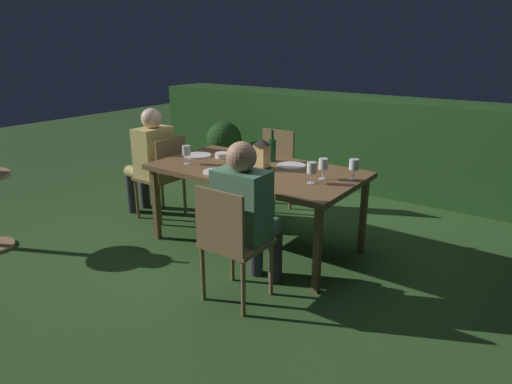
# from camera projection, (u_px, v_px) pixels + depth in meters

# --- Properties ---
(ground_plane) EXTENTS (16.00, 16.00, 0.00)m
(ground_plane) POSITION_uv_depth(u_px,v_px,m) (256.00, 244.00, 4.16)
(ground_plane) COLOR #2D5123
(dining_table) EXTENTS (1.83, 0.98, 0.73)m
(dining_table) POSITION_uv_depth(u_px,v_px,m) (256.00, 174.00, 3.95)
(dining_table) COLOR brown
(dining_table) RESTS_ON ground
(chair_side_left_b) EXTENTS (0.42, 0.40, 0.87)m
(chair_side_left_b) POSITION_uv_depth(u_px,v_px,m) (231.00, 240.00, 3.10)
(chair_side_left_b) COLOR brown
(chair_side_left_b) RESTS_ON ground
(person_in_green) EXTENTS (0.38, 0.47, 1.15)m
(person_in_green) POSITION_uv_depth(u_px,v_px,m) (247.00, 211.00, 3.20)
(person_in_green) COLOR #4C7A5B
(person_in_green) RESTS_ON ground
(chair_head_near) EXTENTS (0.40, 0.42, 0.87)m
(chair_head_near) POSITION_uv_depth(u_px,v_px,m) (164.00, 174.00, 4.65)
(chair_head_near) COLOR brown
(chair_head_near) RESTS_ON ground
(person_in_mustard) EXTENTS (0.48, 0.38, 1.15)m
(person_in_mustard) POSITION_uv_depth(u_px,v_px,m) (150.00, 157.00, 4.71)
(person_in_mustard) COLOR tan
(person_in_mustard) RESTS_ON ground
(chair_side_right_a) EXTENTS (0.42, 0.40, 0.87)m
(chair_side_right_a) POSITION_uv_depth(u_px,v_px,m) (272.00, 166.00, 4.92)
(chair_side_right_a) COLOR brown
(chair_side_right_a) RESTS_ON ground
(lantern_centerpiece) EXTENTS (0.15, 0.15, 0.27)m
(lantern_centerpiece) POSITION_uv_depth(u_px,v_px,m) (262.00, 152.00, 3.87)
(lantern_centerpiece) COLOR black
(lantern_centerpiece) RESTS_ON dining_table
(green_bottle_on_table) EXTENTS (0.07, 0.07, 0.29)m
(green_bottle_on_table) POSITION_uv_depth(u_px,v_px,m) (272.00, 150.00, 4.13)
(green_bottle_on_table) COLOR #144723
(green_bottle_on_table) RESTS_ON dining_table
(wine_glass_a) EXTENTS (0.08, 0.08, 0.17)m
(wine_glass_a) POSITION_uv_depth(u_px,v_px,m) (312.00, 169.00, 3.48)
(wine_glass_a) COLOR silver
(wine_glass_a) RESTS_ON dining_table
(wine_glass_b) EXTENTS (0.08, 0.08, 0.17)m
(wine_glass_b) POSITION_uv_depth(u_px,v_px,m) (186.00, 151.00, 4.03)
(wine_glass_b) COLOR silver
(wine_glass_b) RESTS_ON dining_table
(wine_glass_c) EXTENTS (0.08, 0.08, 0.17)m
(wine_glass_c) POSITION_uv_depth(u_px,v_px,m) (354.00, 166.00, 3.57)
(wine_glass_c) COLOR silver
(wine_glass_c) RESTS_ON dining_table
(wine_glass_d) EXTENTS (0.08, 0.08, 0.17)m
(wine_glass_d) POSITION_uv_depth(u_px,v_px,m) (323.00, 165.00, 3.59)
(wine_glass_d) COLOR silver
(wine_glass_d) RESTS_ON dining_table
(plate_a) EXTENTS (0.21, 0.21, 0.01)m
(plate_a) POSITION_uv_depth(u_px,v_px,m) (216.00, 172.00, 3.80)
(plate_a) COLOR white
(plate_a) RESTS_ON dining_table
(plate_b) EXTENTS (0.25, 0.25, 0.01)m
(plate_b) POSITION_uv_depth(u_px,v_px,m) (291.00, 166.00, 3.98)
(plate_b) COLOR silver
(plate_b) RESTS_ON dining_table
(plate_c) EXTENTS (0.26, 0.26, 0.01)m
(plate_c) POSITION_uv_depth(u_px,v_px,m) (198.00, 155.00, 4.35)
(plate_c) COLOR white
(plate_c) RESTS_ON dining_table
(bowl_olives) EXTENTS (0.14, 0.14, 0.05)m
(bowl_olives) POSITION_uv_depth(u_px,v_px,m) (222.00, 155.00, 4.28)
(bowl_olives) COLOR silver
(bowl_olives) RESTS_ON dining_table
(bowl_bread) EXTENTS (0.16, 0.16, 0.05)m
(bowl_bread) POSITION_uv_depth(u_px,v_px,m) (249.00, 160.00, 4.12)
(bowl_bread) COLOR #BCAD8E
(bowl_bread) RESTS_ON dining_table
(hedge_backdrop) EXTENTS (6.09, 0.74, 1.13)m
(hedge_backdrop) POSITION_uv_depth(u_px,v_px,m) (360.00, 142.00, 5.78)
(hedge_backdrop) COLOR #234C1E
(hedge_backdrop) RESTS_ON ground
(potted_plant_by_hedge) EXTENTS (0.48, 0.48, 0.75)m
(potted_plant_by_hedge) POSITION_uv_depth(u_px,v_px,m) (224.00, 146.00, 6.19)
(potted_plant_by_hedge) COLOR #9E5133
(potted_plant_by_hedge) RESTS_ON ground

